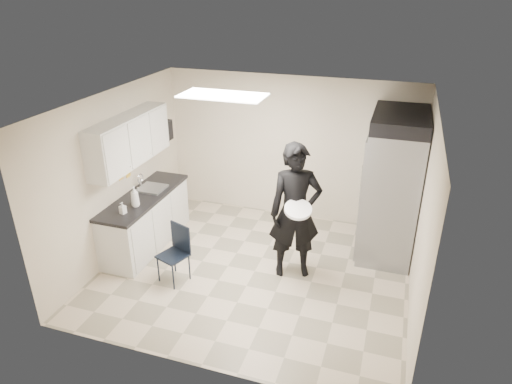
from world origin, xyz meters
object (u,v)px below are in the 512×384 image
(lower_counter, at_px, (146,221))
(man_tuxedo, at_px, (295,212))
(commercial_fridge, at_px, (392,191))
(folding_chair, at_px, (173,256))

(lower_counter, bearing_deg, man_tuxedo, -0.61)
(lower_counter, relative_size, man_tuxedo, 0.93)
(commercial_fridge, height_order, man_tuxedo, commercial_fridge)
(lower_counter, bearing_deg, folding_chair, -41.06)
(folding_chair, height_order, man_tuxedo, man_tuxedo)
(lower_counter, bearing_deg, commercial_fridge, 15.88)
(lower_counter, relative_size, folding_chair, 2.25)
(lower_counter, xyz_separation_m, commercial_fridge, (3.78, 1.07, 0.62))
(lower_counter, xyz_separation_m, folding_chair, (0.89, -0.78, -0.01))
(commercial_fridge, relative_size, man_tuxedo, 1.03)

